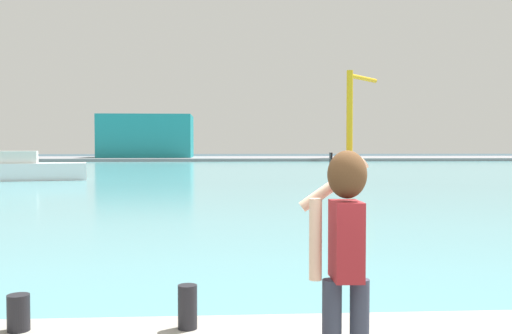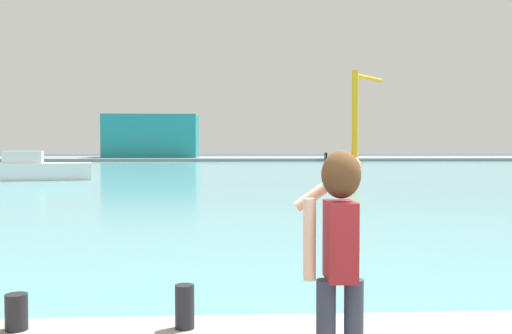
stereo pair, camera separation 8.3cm
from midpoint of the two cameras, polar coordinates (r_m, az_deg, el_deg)
name	(u,v)px [view 2 (the right image)]	position (r m, az deg, el deg)	size (l,w,h in m)	color
ground_plane	(242,171)	(54.04, -1.39, -0.41)	(220.00, 220.00, 0.00)	#334751
harbor_water	(241,170)	(56.04, -1.45, -0.31)	(140.00, 100.00, 0.02)	#599EA8
far_shore_dock	(234,159)	(96.01, -2.12, 0.84)	(140.00, 20.00, 0.46)	gray
person_photographer	(339,245)	(4.17, 8.74, -7.66)	(0.52, 0.55, 1.74)	#2D3342
harbor_bollard	(185,307)	(5.78, -6.65, -13.55)	(0.19, 0.19, 0.43)	black
harbor_bollard_2	(16,312)	(6.14, -22.24, -13.13)	(0.21, 0.21, 0.35)	black
boat_moored	(35,169)	(42.42, -20.94, -0.21)	(7.48, 3.80, 2.00)	white
warehouse_left	(152,136)	(96.87, -10.18, 3.00)	(14.79, 10.70, 6.92)	teal
port_crane	(358,105)	(93.14, 10.11, 6.06)	(6.77, 7.89, 13.72)	yellow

